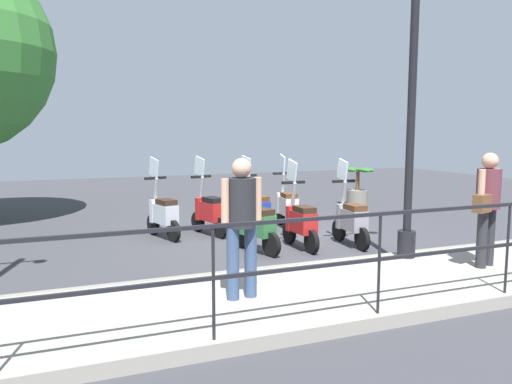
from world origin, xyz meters
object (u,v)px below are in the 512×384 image
(scooter_far_3, at_px, (163,213))
(pedestrian_distant, at_px, (242,217))
(scooter_far_0, at_px, (287,205))
(scooter_far_1, at_px, (255,209))
(potted_palm, at_px, (357,190))
(pedestrian_with_bag, at_px, (487,201))
(scooter_near_0, at_px, (351,219))
(scooter_near_1, at_px, (300,221))
(scooter_near_2, at_px, (256,224))
(lamp_post_near, at_px, (411,120))
(scooter_far_2, at_px, (209,211))

(scooter_far_3, bearing_deg, pedestrian_distant, 164.67)
(scooter_far_0, relative_size, scooter_far_1, 1.00)
(potted_palm, relative_size, scooter_far_3, 0.69)
(pedestrian_with_bag, relative_size, scooter_near_0, 1.03)
(scooter_near_1, distance_m, scooter_near_2, 0.81)
(pedestrian_distant, bearing_deg, lamp_post_near, 100.72)
(scooter_near_0, height_order, scooter_far_1, same)
(pedestrian_with_bag, bearing_deg, scooter_far_0, -3.69)
(scooter_near_2, bearing_deg, potted_palm, -66.05)
(lamp_post_near, height_order, scooter_far_0, lamp_post_near)
(scooter_near_1, bearing_deg, potted_palm, -44.97)
(scooter_far_0, bearing_deg, scooter_far_3, 98.01)
(scooter_near_1, bearing_deg, scooter_near_0, -99.48)
(scooter_far_2, bearing_deg, scooter_far_3, 71.54)
(scooter_far_3, bearing_deg, scooter_far_2, -108.78)
(pedestrian_distant, bearing_deg, pedestrian_with_bag, 84.76)
(pedestrian_distant, height_order, scooter_far_0, pedestrian_distant)
(pedestrian_distant, height_order, scooter_far_2, pedestrian_distant)
(pedestrian_with_bag, bearing_deg, pedestrian_distant, 72.06)
(pedestrian_distant, bearing_deg, scooter_near_0, 123.67)
(potted_palm, bearing_deg, scooter_far_3, 109.71)
(scooter_far_0, distance_m, scooter_far_3, 2.61)
(lamp_post_near, bearing_deg, scooter_near_2, 46.35)
(scooter_near_2, distance_m, scooter_far_2, 1.67)
(pedestrian_distant, height_order, scooter_far_1, pedestrian_distant)
(pedestrian_distant, bearing_deg, potted_palm, 133.08)
(pedestrian_with_bag, xyz_separation_m, scooter_far_2, (4.16, 2.77, -0.60))
(potted_palm, distance_m, scooter_far_0, 3.63)
(lamp_post_near, distance_m, scooter_far_3, 4.81)
(scooter_near_2, xyz_separation_m, scooter_far_1, (1.50, -0.57, 0.00))
(pedestrian_distant, xyz_separation_m, scooter_far_0, (4.21, -2.55, -0.60))
(potted_palm, bearing_deg, scooter_far_2, 113.46)
(lamp_post_near, height_order, scooter_near_0, lamp_post_near)
(pedestrian_with_bag, height_order, scooter_near_0, pedestrian_with_bag)
(pedestrian_with_bag, xyz_separation_m, scooter_near_2, (2.52, 2.43, -0.60))
(pedestrian_with_bag, distance_m, scooter_near_0, 2.51)
(scooter_near_2, height_order, scooter_far_3, same)
(scooter_near_1, height_order, scooter_far_0, same)
(scooter_near_0, xyz_separation_m, scooter_far_2, (1.82, 2.08, 0.00))
(scooter_far_3, bearing_deg, scooter_near_1, -146.38)
(potted_palm, relative_size, scooter_far_2, 0.69)
(pedestrian_with_bag, xyz_separation_m, scooter_near_1, (2.48, 1.62, -0.60))
(scooter_far_1, bearing_deg, scooter_far_0, -87.44)
(scooter_near_1, relative_size, scooter_far_2, 1.00)
(scooter_near_2, xyz_separation_m, scooter_far_2, (1.64, 0.34, 0.00))
(pedestrian_with_bag, bearing_deg, scooter_far_1, 7.22)
(potted_palm, bearing_deg, lamp_post_near, 153.75)
(pedestrian_with_bag, height_order, scooter_near_2, pedestrian_with_bag)
(pedestrian_with_bag, relative_size, scooter_far_1, 1.03)
(scooter_near_1, xyz_separation_m, scooter_far_1, (1.55, 0.24, 0.00))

